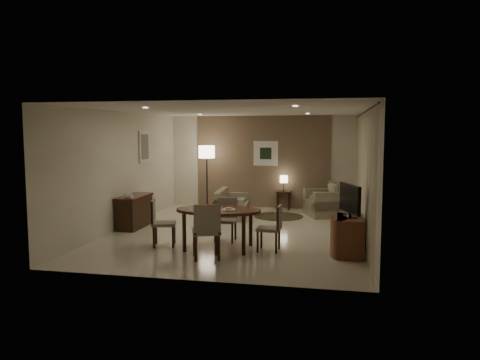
% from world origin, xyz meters
% --- Properties ---
extents(room_shell, '(5.50, 7.00, 2.70)m').
position_xyz_m(room_shell, '(0.00, 0.40, 1.35)').
color(room_shell, beige).
rests_on(room_shell, ground).
extents(taupe_accent, '(3.96, 0.03, 2.70)m').
position_xyz_m(taupe_accent, '(0.00, 3.48, 1.35)').
color(taupe_accent, '#775E4A').
rests_on(taupe_accent, wall_back).
extents(curtain_wall, '(0.08, 6.70, 2.58)m').
position_xyz_m(curtain_wall, '(2.68, 0.00, 1.32)').
color(curtain_wall, '#BCB093').
rests_on(curtain_wall, wall_right).
extents(curtain_rod, '(0.03, 6.80, 0.03)m').
position_xyz_m(curtain_rod, '(2.68, 0.00, 2.64)').
color(curtain_rod, black).
rests_on(curtain_rod, wall_right).
extents(art_back_frame, '(0.72, 0.03, 0.72)m').
position_xyz_m(art_back_frame, '(0.10, 3.46, 1.60)').
color(art_back_frame, silver).
rests_on(art_back_frame, wall_back).
extents(art_back_canvas, '(0.34, 0.01, 0.34)m').
position_xyz_m(art_back_canvas, '(0.10, 3.44, 1.60)').
color(art_back_canvas, black).
rests_on(art_back_canvas, wall_back).
extents(art_left_frame, '(0.03, 0.60, 0.80)m').
position_xyz_m(art_left_frame, '(-2.72, 1.20, 1.85)').
color(art_left_frame, silver).
rests_on(art_left_frame, wall_left).
extents(art_left_canvas, '(0.01, 0.46, 0.64)m').
position_xyz_m(art_left_canvas, '(-2.71, 1.20, 1.85)').
color(art_left_canvas, gray).
rests_on(art_left_canvas, wall_left).
extents(downlight_nl, '(0.10, 0.10, 0.01)m').
position_xyz_m(downlight_nl, '(-1.40, -1.80, 2.69)').
color(downlight_nl, white).
rests_on(downlight_nl, ceiling).
extents(downlight_nr, '(0.10, 0.10, 0.01)m').
position_xyz_m(downlight_nr, '(1.40, -1.80, 2.69)').
color(downlight_nr, white).
rests_on(downlight_nr, ceiling).
extents(downlight_fl, '(0.10, 0.10, 0.01)m').
position_xyz_m(downlight_fl, '(-1.40, 1.80, 2.69)').
color(downlight_fl, white).
rests_on(downlight_fl, ceiling).
extents(downlight_fr, '(0.10, 0.10, 0.01)m').
position_xyz_m(downlight_fr, '(1.40, 1.80, 2.69)').
color(downlight_fr, white).
rests_on(downlight_fr, ceiling).
extents(console_desk, '(0.48, 1.20, 0.75)m').
position_xyz_m(console_desk, '(-2.49, 0.00, 0.38)').
color(console_desk, '#4E2219').
rests_on(console_desk, floor).
extents(telephone, '(0.20, 0.14, 0.09)m').
position_xyz_m(telephone, '(-2.49, -0.30, 0.80)').
color(telephone, white).
rests_on(telephone, console_desk).
extents(tv_cabinet, '(0.48, 0.90, 0.70)m').
position_xyz_m(tv_cabinet, '(2.40, -1.50, 0.35)').
color(tv_cabinet, brown).
rests_on(tv_cabinet, floor).
extents(flat_tv, '(0.36, 0.85, 0.60)m').
position_xyz_m(flat_tv, '(2.38, -1.50, 1.02)').
color(flat_tv, black).
rests_on(flat_tv, tv_cabinet).
extents(dining_table, '(1.64, 1.03, 0.77)m').
position_xyz_m(dining_table, '(-0.06, -1.57, 0.38)').
color(dining_table, '#4E2219').
rests_on(dining_table, floor).
extents(chair_near, '(0.62, 0.62, 1.00)m').
position_xyz_m(chair_near, '(-0.10, -2.27, 0.50)').
color(chair_near, gray).
rests_on(chair_near, floor).
extents(chair_far, '(0.44, 0.44, 0.88)m').
position_xyz_m(chair_far, '(-0.07, -0.92, 0.44)').
color(chair_far, gray).
rests_on(chair_far, floor).
extents(chair_left, '(0.54, 0.54, 0.91)m').
position_xyz_m(chair_left, '(-1.16, -1.54, 0.46)').
color(chair_left, gray).
rests_on(chair_left, floor).
extents(chair_right, '(0.44, 0.44, 0.87)m').
position_xyz_m(chair_right, '(0.90, -1.52, 0.43)').
color(chair_right, gray).
rests_on(chair_right, floor).
extents(plate_a, '(0.26, 0.26, 0.02)m').
position_xyz_m(plate_a, '(-0.24, -1.52, 0.78)').
color(plate_a, white).
rests_on(plate_a, dining_table).
extents(plate_b, '(0.26, 0.26, 0.02)m').
position_xyz_m(plate_b, '(0.16, -1.62, 0.78)').
color(plate_b, white).
rests_on(plate_b, dining_table).
extents(fruit_apple, '(0.09, 0.09, 0.09)m').
position_xyz_m(fruit_apple, '(-0.24, -1.52, 0.83)').
color(fruit_apple, '#A22012').
rests_on(fruit_apple, plate_a).
extents(napkin, '(0.12, 0.08, 0.03)m').
position_xyz_m(napkin, '(0.16, -1.62, 0.80)').
color(napkin, white).
rests_on(napkin, plate_b).
extents(round_rug, '(1.30, 1.30, 0.01)m').
position_xyz_m(round_rug, '(0.66, 2.06, 0.01)').
color(round_rug, '#3F3523').
rests_on(round_rug, floor).
extents(sofa, '(1.58, 0.88, 0.72)m').
position_xyz_m(sofa, '(-0.52, 1.77, 0.36)').
color(sofa, gray).
rests_on(sofa, floor).
extents(armchair, '(1.23, 1.26, 0.88)m').
position_xyz_m(armchair, '(1.87, 2.42, 0.44)').
color(armchair, gray).
rests_on(armchair, floor).
extents(side_table, '(0.41, 0.41, 0.52)m').
position_xyz_m(side_table, '(0.66, 3.24, 0.26)').
color(side_table, black).
rests_on(side_table, floor).
extents(table_lamp, '(0.22, 0.22, 0.50)m').
position_xyz_m(table_lamp, '(0.66, 3.25, 0.77)').
color(table_lamp, '#FFEAC1').
rests_on(table_lamp, side_table).
extents(floor_lamp, '(0.46, 0.46, 1.83)m').
position_xyz_m(floor_lamp, '(-1.53, 2.88, 0.92)').
color(floor_lamp, '#FFE5B7').
rests_on(floor_lamp, floor).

